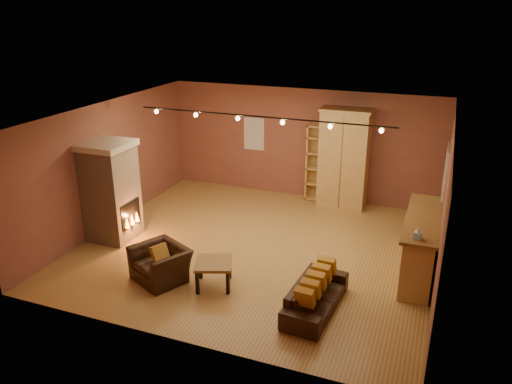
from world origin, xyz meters
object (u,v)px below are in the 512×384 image
at_px(bookcase, 323,163).
at_px(armchair, 160,258).
at_px(armoire, 344,158).
at_px(loveseat, 316,291).
at_px(coffee_table, 214,265).
at_px(bar_counter, 421,245).
at_px(fireplace, 111,191).

relative_size(bookcase, armchair, 1.72).
distance_m(armoire, loveseat, 4.75).
relative_size(armchair, coffee_table, 1.38).
bearing_deg(armoire, bookcase, 159.55).
height_order(armchair, coffee_table, armchair).
bearing_deg(loveseat, bar_counter, -34.50).
bearing_deg(bookcase, armoire, -20.45).
distance_m(loveseat, armchair, 2.89).
bearing_deg(armoire, coffee_table, -106.07).
relative_size(loveseat, armchair, 1.50).
height_order(bookcase, loveseat, bookcase).
bearing_deg(coffee_table, fireplace, 159.93).
distance_m(fireplace, loveseat, 4.93).
bearing_deg(fireplace, coffee_table, -20.07).
relative_size(bookcase, coffee_table, 2.38).
bearing_deg(bar_counter, armoire, 126.36).
xyz_separation_m(bookcase, armoire, (0.56, -0.21, 0.24)).
distance_m(armoire, coffee_table, 4.84).
bearing_deg(coffee_table, bar_counter, 28.14).
distance_m(fireplace, bookcase, 5.22).
relative_size(bookcase, armoire, 0.80).
distance_m(armchair, coffee_table, 1.02).
height_order(fireplace, loveseat, fireplace).
height_order(armoire, bar_counter, armoire).
bearing_deg(loveseat, fireplace, 81.22).
bearing_deg(bar_counter, fireplace, -173.11).
xyz_separation_m(armoire, bar_counter, (2.05, -2.78, -0.65)).
bearing_deg(fireplace, armchair, -32.31).
height_order(fireplace, armoire, armoire).
bearing_deg(armoire, armchair, -116.27).
relative_size(bar_counter, loveseat, 1.39).
xyz_separation_m(fireplace, armoire, (4.19, 3.54, 0.17)).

